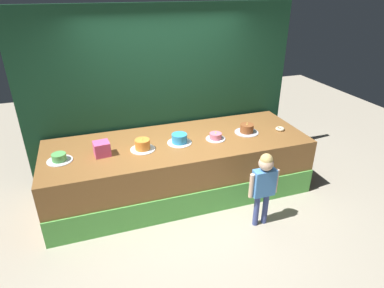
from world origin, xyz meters
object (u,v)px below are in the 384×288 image
at_px(cake_far_left, 59,158).
at_px(child_figure, 264,180).
at_px(cake_center, 179,139).
at_px(cake_right, 216,137).
at_px(cake_left, 143,145).
at_px(pink_box, 102,149).
at_px(donut, 280,129).
at_px(cake_far_right, 247,129).

bearing_deg(cake_far_left, child_figure, -23.00).
distance_m(cake_center, cake_right, 0.53).
height_order(cake_left, cake_center, cake_left).
relative_size(pink_box, cake_right, 0.70).
distance_m(child_figure, cake_left, 1.65).
height_order(donut, cake_far_right, cake_far_right).
height_order(pink_box, cake_left, pink_box).
xyz_separation_m(pink_box, cake_right, (1.58, -0.03, -0.05)).
relative_size(pink_box, cake_center, 0.58).
height_order(child_figure, cake_center, child_figure).
distance_m(cake_right, cake_far_right, 0.53).
bearing_deg(cake_left, child_figure, -36.73).
bearing_deg(cake_right, cake_left, 179.34).
distance_m(pink_box, cake_right, 1.58).
bearing_deg(cake_right, cake_far_left, 178.95).
bearing_deg(child_figure, cake_far_right, 75.11).
distance_m(child_figure, pink_box, 2.10).
distance_m(cake_left, cake_right, 1.06).
bearing_deg(cake_center, pink_box, -178.80).
relative_size(donut, cake_far_right, 0.38).
relative_size(cake_right, cake_far_right, 0.79).
bearing_deg(donut, cake_left, 179.17).
height_order(cake_center, cake_far_right, cake_far_right).
xyz_separation_m(child_figure, donut, (0.80, 0.95, 0.19)).
height_order(pink_box, donut, pink_box).
bearing_deg(cake_far_right, cake_left, -178.27).
distance_m(cake_far_left, cake_far_right, 2.64).
xyz_separation_m(pink_box, cake_left, (0.53, -0.01, -0.03)).
bearing_deg(cake_left, cake_right, -0.66).
xyz_separation_m(cake_left, cake_far_right, (1.58, 0.05, -0.01)).
xyz_separation_m(donut, cake_left, (-2.11, 0.03, 0.05)).
relative_size(child_figure, cake_right, 3.67).
height_order(child_figure, cake_far_left, child_figure).
height_order(cake_far_left, cake_right, cake_right).
xyz_separation_m(pink_box, cake_center, (1.06, 0.02, -0.03)).
distance_m(donut, cake_far_left, 3.17).
relative_size(child_figure, cake_center, 3.02).
bearing_deg(cake_right, child_figure, -75.20).
height_order(cake_center, cake_right, cake_center).
bearing_deg(cake_far_right, cake_center, -179.33).
relative_size(pink_box, cake_far_right, 0.56).
distance_m(child_figure, cake_far_right, 1.08).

